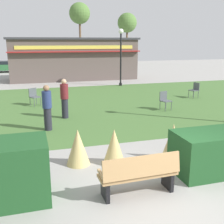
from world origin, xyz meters
The scene contains 18 objects.
ground_plane centered at (0.00, 0.00, 0.00)m, with size 80.00×80.00×0.00m, color #999691.
lawn_patch centered at (0.00, 9.36, 0.00)m, with size 36.00×12.00×0.01m, color #446B33.
park_bench centered at (-0.63, 0.27, 0.48)m, with size 1.71×0.57×0.95m.
hedge_right centered at (1.67, 0.78, 0.53)m, with size 2.18×1.10×1.05m, color #1E4C23.
ornamental_grass_behind_left centered at (-0.68, 1.92, 0.49)m, with size 0.60×0.60×0.98m, color tan.
ornamental_grass_behind_right centered at (0.95, 1.72, 0.52)m, with size 0.64×0.64×1.04m, color tan.
ornamental_grass_behind_center centered at (-1.61, 2.17, 0.49)m, with size 0.63×0.63×0.98m, color tan.
lamppost_far centered at (3.74, 14.95, 2.59)m, with size 0.36×0.36×4.10m.
food_kiosk centered at (1.00, 19.78, 1.77)m, with size 10.84×4.13×3.52m.
cafe_chair_east centered at (3.41, 7.11, 0.53)m, with size 0.54×0.54×0.89m.
cafe_chair_center centered at (6.47, 9.31, 0.53)m, with size 0.53×0.53×0.89m.
cafe_chair_north centered at (-2.59, 9.87, 0.53)m, with size 0.61×0.61×0.89m.
person_strolling centered at (-2.19, 5.44, 0.86)m, with size 0.34×0.34×1.69m.
person_standing centered at (-1.37, 6.96, 0.86)m, with size 0.34×0.34×1.69m.
parked_car_west_slot centered at (-5.18, 27.46, 0.64)m, with size 4.24×2.14×1.20m.
parked_car_center_slot centered at (-0.36, 27.45, 0.64)m, with size 4.34×2.33×1.20m.
tree_left_bg centered at (4.17, 34.14, 6.79)m, with size 2.80×2.80×8.27m.
tree_right_bg centered at (11.33, 35.32, 5.80)m, with size 2.80×2.80×7.26m.
Camera 1 is at (-2.69, -4.74, 3.21)m, focal length 44.63 mm.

